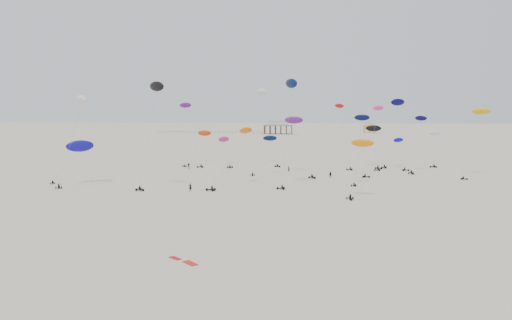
# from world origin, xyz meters

# --- Properties ---
(ground_plane) EXTENTS (900.00, 900.00, 0.00)m
(ground_plane) POSITION_xyz_m (0.00, 200.00, 0.00)
(ground_plane) COLOR beige
(pavilion_main) EXTENTS (21.00, 13.00, 9.80)m
(pavilion_main) POSITION_xyz_m (-10.00, 350.00, 4.22)
(pavilion_main) COLOR brown
(pavilion_main) RESTS_ON ground
(pavilion_small) EXTENTS (9.00, 7.00, 8.00)m
(pavilion_small) POSITION_xyz_m (60.00, 380.00, 3.49)
(pavilion_small) COLOR brown
(pavilion_small) RESTS_ON ground
(pier_fence) EXTENTS (80.20, 0.20, 1.50)m
(pier_fence) POSITION_xyz_m (-62.00, 350.00, 0.77)
(pier_fence) COLOR black
(pier_fence) RESTS_ON ground
(rig_0) EXTENTS (5.83, 6.48, 12.24)m
(rig_0) POSITION_xyz_m (21.47, 83.27, 8.47)
(rig_0) COLOR black
(rig_0) RESTS_ON ground
(rig_1) EXTENTS (4.50, 4.30, 16.87)m
(rig_1) POSITION_xyz_m (23.23, 100.08, 11.61)
(rig_1) COLOR black
(rig_1) RESTS_ON ground
(rig_2) EXTENTS (7.73, 3.47, 20.08)m
(rig_2) POSITION_xyz_m (-24.71, 132.53, 12.60)
(rig_2) COLOR black
(rig_2) RESTS_ON ground
(rig_3) EXTENTS (6.69, 11.30, 16.88)m
(rig_3) POSITION_xyz_m (42.08, 126.90, 8.85)
(rig_3) COLOR black
(rig_3) RESTS_ON ground
(rig_4) EXTENTS (10.04, 11.92, 19.71)m
(rig_4) POSITION_xyz_m (56.54, 120.39, 15.01)
(rig_4) COLOR black
(rig_4) RESTS_ON ground
(rig_5) EXTENTS (6.82, 13.51, 15.26)m
(rig_5) POSITION_xyz_m (32.40, 143.79, 9.11)
(rig_5) COLOR black
(rig_5) RESTS_ON ground
(rig_6) EXTENTS (9.75, 14.49, 25.77)m
(rig_6) POSITION_xyz_m (-3.36, 145.12, 20.48)
(rig_6) COLOR black
(rig_6) RESTS_ON ground
(rig_7) EXTENTS (7.53, 14.92, 21.71)m
(rig_7) POSITION_xyz_m (29.13, 121.33, 10.95)
(rig_7) COLOR black
(rig_7) RESTS_ON ground
(rig_8) EXTENTS (7.68, 9.22, 21.42)m
(rig_8) POSITION_xyz_m (-41.93, 92.98, 17.22)
(rig_8) COLOR black
(rig_8) RESTS_ON ground
(rig_9) EXTENTS (5.56, 11.18, 13.29)m
(rig_9) POSITION_xyz_m (51.40, 145.13, 6.55)
(rig_9) COLOR black
(rig_9) RESTS_ON ground
(rig_10) EXTENTS (6.90, 16.67, 17.33)m
(rig_10) POSITION_xyz_m (-24.11, 146.17, 8.68)
(rig_10) COLOR black
(rig_10) RESTS_ON ground
(rig_11) EXTENTS (4.12, 9.43, 10.19)m
(rig_11) POSITION_xyz_m (39.07, 134.04, 5.49)
(rig_11) COLOR black
(rig_11) RESTS_ON ground
(rig_12) EXTENTS (9.34, 14.78, 17.72)m
(rig_12) POSITION_xyz_m (-6.29, 95.73, 7.90)
(rig_12) COLOR black
(rig_12) RESTS_ON ground
(rig_13) EXTENTS (10.15, 10.55, 21.98)m
(rig_13) POSITION_xyz_m (37.27, 136.07, 17.21)
(rig_13) COLOR black
(rig_13) RESTS_ON ground
(rig_14) EXTENTS (6.22, 9.32, 24.33)m
(rig_14) POSITION_xyz_m (-23.61, 91.82, 18.76)
(rig_14) COLOR black
(rig_14) RESTS_ON ground
(rig_15) EXTENTS (10.64, 6.05, 11.36)m
(rig_15) POSITION_xyz_m (-43.96, 96.55, 8.56)
(rig_15) COLOR black
(rig_15) RESTS_ON ground
(rig_16) EXTENTS (7.12, 15.03, 14.13)m
(rig_16) POSITION_xyz_m (-15.33, 140.82, 6.17)
(rig_16) COLOR black
(rig_16) RESTS_ON ground
(rig_17) EXTENTS (4.87, 10.98, 25.17)m
(rig_17) POSITION_xyz_m (6.84, 98.67, 20.27)
(rig_17) COLOR black
(rig_17) RESTS_ON ground
(rig_18) EXTENTS (5.53, 14.59, 21.42)m
(rig_18) POSITION_xyz_m (21.81, 137.88, 13.35)
(rig_18) COLOR black
(rig_18) RESTS_ON ground
(rig_19) EXTENTS (9.28, 17.23, 20.32)m
(rig_19) POSITION_xyz_m (8.20, 122.62, 12.06)
(rig_19) COLOR black
(rig_19) RESTS_ON ground
(rig_20) EXTENTS (7.03, 6.44, 11.31)m
(rig_20) POSITION_xyz_m (-0.28, 117.82, 7.71)
(rig_20) COLOR black
(rig_20) RESTS_ON ground
(rig_21) EXTENTS (4.96, 9.46, 13.50)m
(rig_21) POSITION_xyz_m (31.86, 138.96, 9.22)
(rig_21) COLOR black
(rig_21) RESTS_ON ground
(spectator_0) EXTENTS (0.84, 0.65, 2.09)m
(spectator_0) POSITION_xyz_m (-14.42, 87.62, 0.00)
(spectator_0) COLOR black
(spectator_0) RESTS_ON ground
(spectator_1) EXTENTS (1.10, 0.85, 1.99)m
(spectator_1) POSITION_xyz_m (17.15, 112.34, 0.00)
(spectator_1) COLOR black
(spectator_1) RESTS_ON ground
(spectator_2) EXTENTS (1.36, 0.91, 2.13)m
(spectator_2) POSITION_xyz_m (-24.63, 128.80, 0.00)
(spectator_2) COLOR black
(spectator_2) RESTS_ON ground
(spectator_3) EXTENTS (0.86, 0.81, 1.95)m
(spectator_3) POSITION_xyz_m (5.82, 123.91, 0.00)
(spectator_3) COLOR black
(spectator_3) RESTS_ON ground
(grounded_kite_a) EXTENTS (2.18, 2.21, 0.08)m
(grounded_kite_a) POSITION_xyz_m (-2.54, 37.00, 0.00)
(grounded_kite_a) COLOR red
(grounded_kite_a) RESTS_ON ground
(grounded_kite_b) EXTENTS (1.82, 1.70, 0.07)m
(grounded_kite_b) POSITION_xyz_m (-4.79, 38.77, 0.00)
(grounded_kite_b) COLOR red
(grounded_kite_b) RESTS_ON ground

